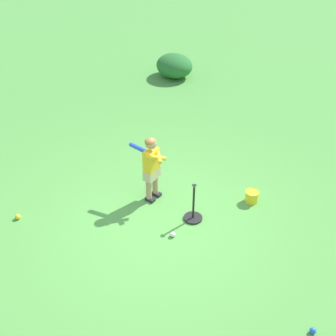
{
  "coord_description": "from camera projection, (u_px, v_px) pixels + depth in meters",
  "views": [
    {
      "loc": [
        4.3,
        -2.79,
        4.48
      ],
      "look_at": [
        -0.6,
        0.53,
        0.45
      ],
      "focal_mm": 49.1,
      "sensor_mm": 36.0,
      "label": 1
    }
  ],
  "objects": [
    {
      "name": "ground_plane",
      "position": [
        161.0,
        224.0,
        6.75
      ],
      "size": [
        40.0,
        40.0,
        0.0
      ],
      "primitive_type": "plane",
      "color": "#519942"
    },
    {
      "name": "child_batter",
      "position": [
        151.0,
        163.0,
        6.9
      ],
      "size": [
        0.6,
        0.35,
        1.08
      ],
      "color": "#232328",
      "rests_on": "ground"
    },
    {
      "name": "play_ball_behind_batter",
      "position": [
        173.0,
        234.0,
        6.5
      ],
      "size": [
        0.08,
        0.08,
        0.08
      ],
      "primitive_type": "sphere",
      "color": "white",
      "rests_on": "ground"
    },
    {
      "name": "play_ball_far_left",
      "position": [
        18.0,
        217.0,
        6.82
      ],
      "size": [
        0.08,
        0.08,
        0.08
      ],
      "primitive_type": "sphere",
      "color": "yellow",
      "rests_on": "ground"
    },
    {
      "name": "play_ball_center_lawn",
      "position": [
        313.0,
        331.0,
        5.18
      ],
      "size": [
        0.08,
        0.08,
        0.08
      ],
      "primitive_type": "sphere",
      "color": "blue",
      "rests_on": "ground"
    },
    {
      "name": "batting_tee",
      "position": [
        193.0,
        213.0,
        6.78
      ],
      "size": [
        0.28,
        0.28,
        0.62
      ],
      "color": "black",
      "rests_on": "ground"
    },
    {
      "name": "toy_bucket",
      "position": [
        252.0,
        196.0,
        7.13
      ],
      "size": [
        0.22,
        0.22,
        0.19
      ],
      "color": "yellow",
      "rests_on": "ground"
    },
    {
      "name": "shrub_left_background",
      "position": [
        174.0,
        66.0,
        11.1
      ],
      "size": [
        0.94,
        0.84,
        0.55
      ],
      "primitive_type": "ellipsoid",
      "color": "#286B2D",
      "rests_on": "ground"
    }
  ]
}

